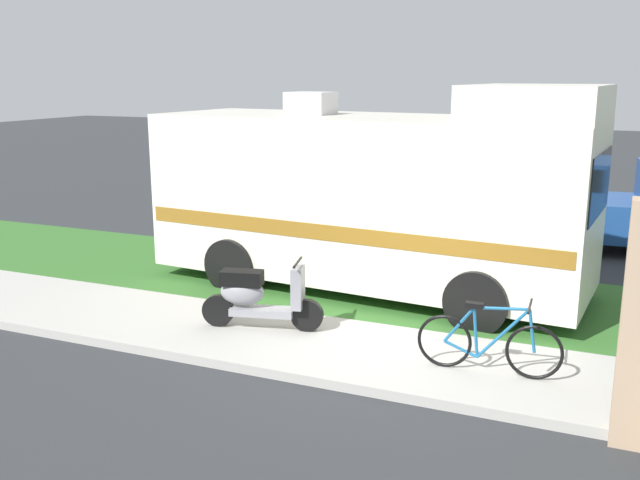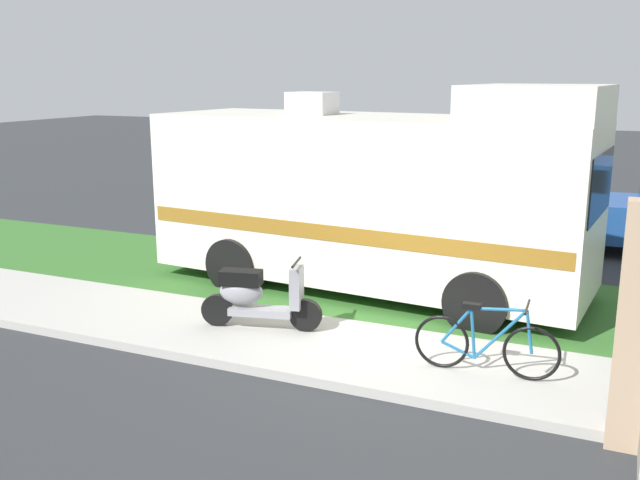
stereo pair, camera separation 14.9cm
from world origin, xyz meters
name	(u,v)px [view 2 (the right image)]	position (x,y,z in m)	size (l,w,h in m)	color
ground_plane	(387,328)	(0.00, 0.00, 0.00)	(80.00, 80.00, 0.00)	#2D3033
sidewalk	(357,354)	(0.00, -1.20, 0.06)	(24.00, 2.00, 0.12)	#ADAAA3
grass_strip	(417,296)	(0.00, 1.50, 0.04)	(24.00, 3.40, 0.08)	#336628
motorhome_rv	(375,196)	(-0.76, 1.56, 1.59)	(7.12, 2.94, 3.35)	silver
scooter	(256,296)	(-1.54, -1.02, 0.58)	(1.65, 0.65, 0.97)	black
bicycle	(486,344)	(1.61, -1.29, 0.49)	(1.66, 0.52, 0.87)	black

